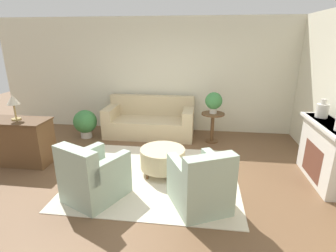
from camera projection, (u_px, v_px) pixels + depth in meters
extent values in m
plane|color=brown|center=(155.00, 176.00, 4.58)|extent=(16.00, 16.00, 0.00)
cube|color=beige|center=(173.00, 76.00, 6.59)|extent=(9.09, 0.12, 2.80)
cube|color=beige|center=(155.00, 176.00, 4.58)|extent=(2.81, 2.47, 0.01)
cube|color=#C6B289|center=(150.00, 127.00, 6.44)|extent=(2.13, 0.93, 0.44)
cube|color=#C6B289|center=(152.00, 105.00, 6.64)|extent=(2.13, 0.20, 0.50)
cube|color=#C6B289|center=(111.00, 112.00, 6.43)|extent=(0.24, 0.89, 0.27)
cube|color=#C6B289|center=(188.00, 115.00, 6.19)|extent=(0.24, 0.89, 0.27)
cube|color=brown|center=(146.00, 141.00, 6.10)|extent=(1.92, 0.05, 0.06)
cube|color=#9EB29E|center=(96.00, 184.00, 3.92)|extent=(0.98, 1.04, 0.42)
cube|color=#9EB29E|center=(76.00, 165.00, 3.53)|extent=(0.71, 0.48, 0.48)
cube|color=#9EB29E|center=(109.00, 168.00, 3.68)|extent=(0.46, 0.76, 0.26)
cube|color=#9EB29E|center=(83.00, 158.00, 3.97)|extent=(0.46, 0.76, 0.26)
cube|color=brown|center=(115.00, 183.00, 4.27)|extent=(0.59, 0.32, 0.06)
cube|color=#9EB29E|center=(199.00, 191.00, 3.73)|extent=(0.98, 1.04, 0.42)
cube|color=#9EB29E|center=(210.00, 173.00, 3.31)|extent=(0.71, 0.48, 0.48)
cube|color=#9EB29E|center=(217.00, 166.00, 3.72)|extent=(0.46, 0.76, 0.26)
cube|color=#9EB29E|center=(180.00, 172.00, 3.56)|extent=(0.46, 0.76, 0.26)
cube|color=brown|center=(188.00, 189.00, 4.12)|extent=(0.59, 0.32, 0.06)
cylinder|color=#C6B289|center=(163.00, 158.00, 4.58)|extent=(0.78, 0.78, 0.34)
cylinder|color=brown|center=(147.00, 175.00, 4.46)|extent=(0.05, 0.05, 0.12)
cylinder|color=brown|center=(174.00, 177.00, 4.41)|extent=(0.05, 0.05, 0.12)
cylinder|color=brown|center=(152.00, 163.00, 4.90)|extent=(0.05, 0.05, 0.12)
cylinder|color=brown|center=(177.00, 165.00, 4.85)|extent=(0.05, 0.05, 0.12)
cylinder|color=brown|center=(213.00, 114.00, 5.91)|extent=(0.52, 0.52, 0.03)
cylinder|color=brown|center=(212.00, 128.00, 6.02)|extent=(0.08, 0.08, 0.66)
cylinder|color=brown|center=(211.00, 141.00, 6.12)|extent=(0.29, 0.29, 0.03)
cube|color=silver|center=(325.00, 153.00, 4.28)|extent=(0.36, 1.27, 1.02)
cube|color=brown|center=(313.00, 161.00, 4.34)|extent=(0.02, 0.70, 0.56)
cube|color=silver|center=(330.00, 125.00, 4.13)|extent=(0.44, 1.37, 0.05)
cube|color=brown|center=(21.00, 142.00, 4.96)|extent=(1.10, 0.54, 0.86)
cube|color=#4E341E|center=(17.00, 121.00, 4.83)|extent=(1.14, 0.58, 0.03)
cylinder|color=silver|center=(322.00, 111.00, 4.41)|extent=(0.20, 0.20, 0.23)
cylinder|color=silver|center=(324.00, 102.00, 4.36)|extent=(0.09, 0.09, 0.09)
cylinder|color=beige|center=(213.00, 111.00, 5.88)|extent=(0.16, 0.16, 0.12)
sphere|color=#3D7F42|center=(214.00, 101.00, 5.81)|extent=(0.38, 0.38, 0.38)
cylinder|color=beige|center=(86.00, 134.00, 6.37)|extent=(0.26, 0.26, 0.17)
sphere|color=#3D7F42|center=(85.00, 122.00, 6.27)|extent=(0.55, 0.55, 0.55)
cylinder|color=tan|center=(16.00, 119.00, 4.82)|extent=(0.17, 0.17, 0.03)
cylinder|color=tan|center=(15.00, 111.00, 4.77)|extent=(0.03, 0.03, 0.26)
cone|color=beige|center=(13.00, 100.00, 4.70)|extent=(0.22, 0.22, 0.17)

